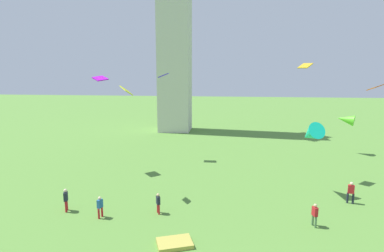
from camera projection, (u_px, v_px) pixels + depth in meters
name	position (u px, v px, depth m)	size (l,w,h in m)	color
person_0	(351.00, 191.00, 24.42)	(0.54, 0.39, 1.79)	#1E2333
person_1	(158.00, 202.00, 22.69)	(0.40, 0.47, 1.57)	red
person_2	(315.00, 214.00, 20.76)	(0.36, 0.49, 1.64)	#51754C
person_3	(100.00, 206.00, 22.03)	(0.35, 0.48, 1.61)	red
person_4	(66.00, 199.00, 23.05)	(0.41, 0.52, 1.77)	red
kite_flying_0	(163.00, 75.00, 35.64)	(1.28, 0.97, 0.54)	#341DEA
kite_flying_1	(346.00, 119.00, 39.07)	(2.47, 2.17, 1.58)	#56CA28
kite_flying_2	(100.00, 78.00, 31.18)	(2.00, 1.97, 0.57)	#9F0CCD
kite_flying_3	(305.00, 66.00, 28.44)	(1.54, 1.61, 0.52)	gold
kite_flying_4	(311.00, 134.00, 26.08)	(2.14, 2.83, 2.28)	#11D1B0
kite_flying_5	(126.00, 90.00, 24.74)	(1.23, 1.40, 0.81)	gold
kite_flying_6	(375.00, 87.00, 27.55)	(1.47, 1.44, 0.61)	#D55709
kite_bundle_0	(175.00, 243.00, 18.64)	(2.12, 1.46, 0.26)	#ABA141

